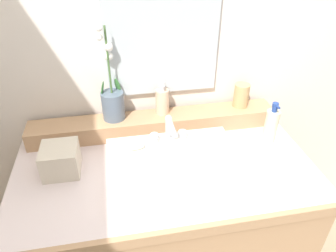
% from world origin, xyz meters
% --- Properties ---
extents(wall_back, '(2.86, 0.20, 2.78)m').
position_xyz_m(wall_back, '(0.00, 0.41, 1.39)').
color(wall_back, silver).
rests_on(wall_back, ground).
extents(vanity_cabinet, '(1.13, 0.62, 0.88)m').
position_xyz_m(vanity_cabinet, '(0.00, -0.00, 0.44)').
color(vanity_cabinet, tan).
rests_on(vanity_cabinet, ground).
extents(back_ledge, '(1.06, 0.12, 0.08)m').
position_xyz_m(back_ledge, '(0.00, 0.23, 0.92)').
color(back_ledge, tan).
rests_on(back_ledge, vanity_cabinet).
extents(sink_basin, '(0.47, 0.35, 0.27)m').
position_xyz_m(sink_basin, '(0.03, -0.08, 0.91)').
color(sink_basin, white).
rests_on(sink_basin, vanity_cabinet).
extents(soap_bar, '(0.07, 0.04, 0.02)m').
position_xyz_m(soap_bar, '(-0.10, 0.03, 0.96)').
color(soap_bar, beige).
rests_on(soap_bar, sink_basin).
extents(potted_plant, '(0.10, 0.09, 0.40)m').
position_xyz_m(potted_plant, '(-0.17, 0.25, 1.05)').
color(potted_plant, slate).
rests_on(potted_plant, back_ledge).
extents(soap_dispenser, '(0.06, 0.06, 0.15)m').
position_xyz_m(soap_dispenser, '(0.04, 0.25, 1.02)').
color(soap_dispenser, beige).
rests_on(soap_dispenser, back_ledge).
extents(tumbler_cup, '(0.07, 0.07, 0.11)m').
position_xyz_m(tumbler_cup, '(0.39, 0.25, 1.01)').
color(tumbler_cup, tan).
rests_on(tumbler_cup, back_ledge).
extents(lotion_bottle, '(0.06, 0.06, 0.18)m').
position_xyz_m(lotion_bottle, '(0.46, 0.07, 0.96)').
color(lotion_bottle, beige).
rests_on(lotion_bottle, vanity_cabinet).
extents(tissue_box, '(0.13, 0.13, 0.11)m').
position_xyz_m(tissue_box, '(-0.38, 0.04, 0.93)').
color(tissue_box, beige).
rests_on(tissue_box, vanity_cabinet).
extents(mirror, '(0.46, 0.02, 0.53)m').
position_xyz_m(mirror, '(0.05, 0.30, 1.30)').
color(mirror, silver).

